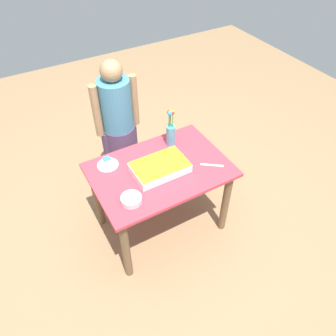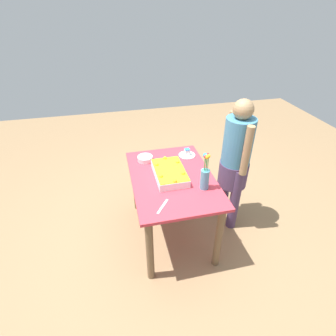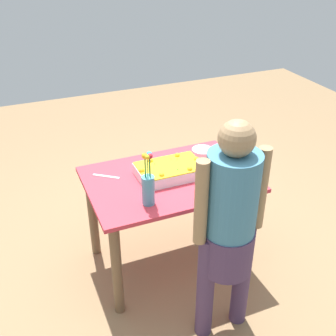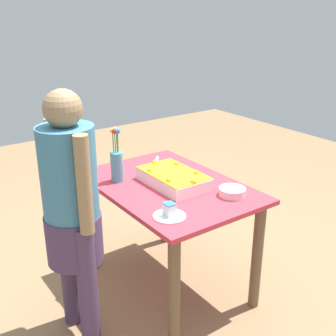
% 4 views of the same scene
% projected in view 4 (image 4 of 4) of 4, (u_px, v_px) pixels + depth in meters
% --- Properties ---
extents(ground_plane, '(8.00, 8.00, 0.00)m').
position_uv_depth(ground_plane, '(169.00, 284.00, 3.02)').
color(ground_plane, '#8D6E4B').
extents(dining_table, '(1.17, 0.81, 0.78)m').
position_uv_depth(dining_table, '(169.00, 205.00, 2.80)').
color(dining_table, '#C83442').
rests_on(dining_table, ground_plane).
extents(sheet_cake, '(0.46, 0.29, 0.11)m').
position_uv_depth(sheet_cake, '(173.00, 178.00, 2.73)').
color(sheet_cake, white).
rests_on(sheet_cake, dining_table).
extents(serving_plate_with_slice, '(0.18, 0.18, 0.08)m').
position_uv_depth(serving_plate_with_slice, '(169.00, 213.00, 2.31)').
color(serving_plate_with_slice, white).
rests_on(serving_plate_with_slice, dining_table).
extents(cake_knife, '(0.17, 0.14, 0.00)m').
position_uv_depth(cake_knife, '(157.00, 161.00, 3.16)').
color(cake_knife, silver).
rests_on(cake_knife, dining_table).
extents(flower_vase, '(0.08, 0.08, 0.37)m').
position_uv_depth(flower_vase, '(117.00, 162.00, 2.75)').
color(flower_vase, teal).
rests_on(flower_vase, dining_table).
extents(fruit_bowl, '(0.16, 0.16, 0.05)m').
position_uv_depth(fruit_bowl, '(232.00, 192.00, 2.57)').
color(fruit_bowl, silver).
rests_on(fruit_bowl, dining_table).
extents(person_standing, '(0.45, 0.31, 1.49)m').
position_uv_depth(person_standing, '(72.00, 206.00, 2.28)').
color(person_standing, '#483354').
rests_on(person_standing, ground_plane).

